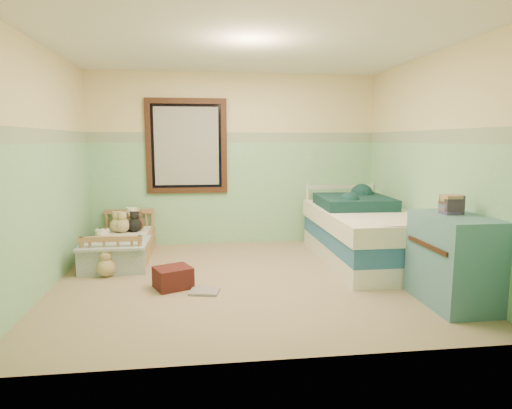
{
  "coord_description": "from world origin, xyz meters",
  "views": [
    {
      "loc": [
        -0.51,
        -4.62,
        1.53
      ],
      "look_at": [
        0.13,
        0.35,
        0.79
      ],
      "focal_mm": 30.39,
      "sensor_mm": 36.0,
      "label": 1
    }
  ],
  "objects": [
    {
      "name": "floor",
      "position": [
        0.0,
        0.0,
        -0.01
      ],
      "size": [
        4.2,
        3.6,
        0.02
      ],
      "primitive_type": "cube",
      "color": "gray",
      "rests_on": "ground"
    },
    {
      "name": "ceiling",
      "position": [
        0.0,
        0.0,
        2.51
      ],
      "size": [
        4.2,
        3.6,
        0.02
      ],
      "primitive_type": "cube",
      "color": "silver",
      "rests_on": "wall_back"
    },
    {
      "name": "wall_back",
      "position": [
        0.0,
        1.8,
        1.25
      ],
      "size": [
        4.2,
        0.04,
        2.5
      ],
      "primitive_type": "cube",
      "color": "beige",
      "rests_on": "floor"
    },
    {
      "name": "wall_front",
      "position": [
        0.0,
        -1.8,
        1.25
      ],
      "size": [
        4.2,
        0.04,
        2.5
      ],
      "primitive_type": "cube",
      "color": "beige",
      "rests_on": "floor"
    },
    {
      "name": "wall_left",
      "position": [
        -2.1,
        0.0,
        1.25
      ],
      "size": [
        0.04,
        3.6,
        2.5
      ],
      "primitive_type": "cube",
      "color": "beige",
      "rests_on": "floor"
    },
    {
      "name": "wall_right",
      "position": [
        2.1,
        0.0,
        1.25
      ],
      "size": [
        0.04,
        3.6,
        2.5
      ],
      "primitive_type": "cube",
      "color": "beige",
      "rests_on": "floor"
    },
    {
      "name": "wainscot_mint",
      "position": [
        0.0,
        1.79,
        0.75
      ],
      "size": [
        4.2,
        0.01,
        1.5
      ],
      "primitive_type": "cube",
      "color": "#83C086",
      "rests_on": "floor"
    },
    {
      "name": "border_strip",
      "position": [
        0.0,
        1.79,
        1.57
      ],
      "size": [
        4.2,
        0.01,
        0.15
      ],
      "primitive_type": "cube",
      "color": "#537151",
      "rests_on": "wall_back"
    },
    {
      "name": "window_frame",
      "position": [
        -0.7,
        1.76,
        1.45
      ],
      "size": [
        1.16,
        0.06,
        1.36
      ],
      "primitive_type": "cube",
      "color": "black",
      "rests_on": "wall_back"
    },
    {
      "name": "window_blinds",
      "position": [
        -0.7,
        1.77,
        1.45
      ],
      "size": [
        0.92,
        0.01,
        1.12
      ],
      "primitive_type": "cube",
      "color": "beige",
      "rests_on": "window_frame"
    },
    {
      "name": "toddler_bed_frame",
      "position": [
        -1.54,
        1.05,
        0.09
      ],
      "size": [
        0.7,
        1.41,
        0.18
      ],
      "primitive_type": "cube",
      "color": "#946241",
      "rests_on": "floor"
    },
    {
      "name": "toddler_mattress",
      "position": [
        -1.54,
        1.05,
        0.24
      ],
      "size": [
        0.64,
        1.35,
        0.12
      ],
      "primitive_type": "cube",
      "color": "silver",
      "rests_on": "toddler_bed_frame"
    },
    {
      "name": "patchwork_quilt",
      "position": [
        -1.54,
        0.61,
        0.32
      ],
      "size": [
        0.76,
        0.7,
        0.03
      ],
      "primitive_type": "cube",
      "color": "#6B90C2",
      "rests_on": "toddler_mattress"
    },
    {
      "name": "plush_bed_brown",
      "position": [
        -1.69,
        1.55,
        0.39
      ],
      "size": [
        0.18,
        0.18,
        0.18
      ],
      "primitive_type": "sphere",
      "color": "brown",
      "rests_on": "toddler_mattress"
    },
    {
      "name": "plush_bed_white",
      "position": [
        -1.49,
        1.55,
        0.41
      ],
      "size": [
        0.21,
        0.21,
        0.21
      ],
      "primitive_type": "sphere",
      "color": "silver",
      "rests_on": "toddler_mattress"
    },
    {
      "name": "plush_bed_tan",
      "position": [
        -1.64,
        1.33,
        0.4
      ],
      "size": [
        0.2,
        0.2,
        0.2
      ],
      "primitive_type": "sphere",
      "color": "tan",
      "rests_on": "toddler_mattress"
    },
    {
      "name": "plush_bed_dark",
      "position": [
        -1.41,
        1.33,
        0.4
      ],
      "size": [
        0.19,
        0.19,
        0.19
      ],
      "primitive_type": "sphere",
      "color": "black",
      "rests_on": "toddler_mattress"
    },
    {
      "name": "plush_floor_cream",
      "position": [
        -1.78,
        1.06,
        0.14
      ],
      "size": [
        0.28,
        0.28,
        0.28
      ],
      "primitive_type": "sphere",
      "color": "beige",
      "rests_on": "floor"
    },
    {
      "name": "plush_floor_tan",
      "position": [
        -1.59,
        0.31,
        0.11
      ],
      "size": [
        0.21,
        0.21,
        0.21
      ],
      "primitive_type": "sphere",
      "color": "tan",
      "rests_on": "floor"
    },
    {
      "name": "twin_bed_frame",
      "position": [
        1.55,
        0.54,
        0.11
      ],
      "size": [
        1.06,
        2.11,
        0.22
      ],
      "primitive_type": "cube",
      "color": "white",
      "rests_on": "floor"
    },
    {
      "name": "twin_boxspring",
      "position": [
        1.55,
        0.54,
        0.33
      ],
      "size": [
        1.06,
        2.11,
        0.22
      ],
      "primitive_type": "cube",
      "color": "navy",
      "rests_on": "twin_bed_frame"
    },
    {
      "name": "twin_mattress",
      "position": [
        1.55,
        0.54,
        0.55
      ],
      "size": [
        1.1,
        2.16,
        0.22
      ],
      "primitive_type": "cube",
      "color": "white",
      "rests_on": "twin_boxspring"
    },
    {
      "name": "teal_blanket",
      "position": [
        1.5,
        0.84,
        0.73
      ],
      "size": [
        0.93,
        0.99,
        0.14
      ],
      "primitive_type": "cube",
      "rotation": [
        0.0,
        0.0,
        -0.04
      ],
      "color": "black",
      "rests_on": "twin_mattress"
    },
    {
      "name": "dresser",
      "position": [
        1.83,
        -0.96,
        0.42
      ],
      "size": [
        0.53,
        0.85,
        0.85
      ],
      "primitive_type": "cube",
      "color": "teal",
      "rests_on": "floor"
    },
    {
      "name": "book_stack",
      "position": [
        1.83,
        -0.87,
        0.94
      ],
      "size": [
        0.18,
        0.14,
        0.18
      ],
      "primitive_type": "cube",
      "rotation": [
        0.0,
        0.0,
        0.02
      ],
      "color": "#4F2E30",
      "rests_on": "dresser"
    },
    {
      "name": "red_pillow",
      "position": [
        -0.81,
        -0.17,
        0.11
      ],
      "size": [
        0.45,
        0.43,
        0.22
      ],
      "primitive_type": "cube",
      "rotation": [
        0.0,
        0.0,
        0.42
      ],
      "color": "maroon",
      "rests_on": "floor"
    },
    {
      "name": "floor_book",
      "position": [
        -0.49,
        -0.37,
        0.01
      ],
      "size": [
        0.33,
        0.28,
        0.03
      ],
      "primitive_type": "cube",
      "rotation": [
        0.0,
        0.0,
        -0.21
      ],
      "color": "gold",
      "rests_on": "floor"
    },
    {
      "name": "extra_plush_0",
      "position": [
        -1.59,
        1.44,
        0.38
      ],
      "size": [
        0.16,
        0.16,
        0.16
      ],
      "primitive_type": "sphere",
      "color": "black",
      "rests_on": "toddler_mattress"
    },
    {
      "name": "extra_plush_1",
      "position": [
        -1.56,
        1.29,
        0.4
      ],
      "size": [
        0.2,
        0.2,
        0.2
      ],
      "primitive_type": "sphere",
      "color": "tan",
      "rests_on": "toddler_mattress"
    },
    {
      "name": "extra_plush_2",
      "position": [
        -1.46,
        1.45,
        0.39
      ],
      "size": [
        0.17,
        0.17,
        0.17
      ],
      "primitive_type": "sphere",
      "color": "tan",
      "rests_on": "toddler_mattress"
    },
    {
      "name": "extra_plush_3",
      "position": [
        -1.46,
        1.49,
        0.41
      ],
      "size": [
        0.21,
        0.21,
        0.21
      ],
      "primitive_type": "sphere",
      "color": "silver",
      "rests_on": "toddler_mattress"
    },
    {
      "name": "extra_plush_4",
      "position": [
        -1.43,
        1.53,
        0.4
      ],
      "size": [
        0.2,
        0.2,
        0.2
      ],
      "primitive_type": "sphere",
      "color": "tan",
      "rests_on": "toddler_mattress"
    },
    {
      "name": "extra_plush_5",
      "position": [
        -1.38,
        1.43,
        0.39
      ],
      "size": [
        0.18,
        0.18,
        0.18
      ],
      "primitive_type": "sphere",
      "color": "brown",
      "rests_on": "toddler_mattress"
    }
  ]
}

